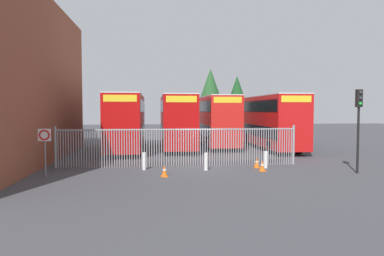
{
  "coord_description": "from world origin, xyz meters",
  "views": [
    {
      "loc": [
        -2.6,
        -20.25,
        3.28
      ],
      "look_at": [
        0.0,
        4.0,
        2.0
      ],
      "focal_mm": 33.1,
      "sensor_mm": 36.0,
      "label": 1
    }
  ],
  "objects_px": {
    "double_decker_bus_behind_fence_left": "(270,120)",
    "bollard_center_front": "(206,162)",
    "speed_limit_sign_post": "(45,141)",
    "traffic_light_kerbside": "(359,115)",
    "traffic_cone_by_gate": "(262,166)",
    "bollard_near_left": "(144,161)",
    "traffic_cone_near_kerb": "(257,163)",
    "double_decker_bus_far_back": "(177,120)",
    "double_decker_bus_behind_fence_right": "(215,119)",
    "traffic_cone_mid_forecourt": "(164,171)",
    "bollard_near_right": "(266,160)",
    "double_decker_bus_near_gate": "(127,120)"
  },
  "relations": [
    {
      "from": "speed_limit_sign_post",
      "to": "bollard_center_front",
      "type": "bearing_deg",
      "value": 7.35
    },
    {
      "from": "bollard_near_right",
      "to": "traffic_cone_mid_forecourt",
      "type": "relative_size",
      "value": 1.61
    },
    {
      "from": "double_decker_bus_behind_fence_right",
      "to": "bollard_near_left",
      "type": "xyz_separation_m",
      "value": [
        -6.02,
        -12.14,
        -1.95
      ]
    },
    {
      "from": "traffic_cone_by_gate",
      "to": "traffic_light_kerbside",
      "type": "relative_size",
      "value": 0.14
    },
    {
      "from": "bollard_center_front",
      "to": "traffic_cone_by_gate",
      "type": "distance_m",
      "value": 3.0
    },
    {
      "from": "bollard_near_left",
      "to": "double_decker_bus_behind_fence_left",
      "type": "bearing_deg",
      "value": 42.6
    },
    {
      "from": "traffic_cone_mid_forecourt",
      "to": "traffic_light_kerbside",
      "type": "bearing_deg",
      "value": -0.71
    },
    {
      "from": "bollard_near_right",
      "to": "speed_limit_sign_post",
      "type": "bearing_deg",
      "value": -172.96
    },
    {
      "from": "speed_limit_sign_post",
      "to": "traffic_cone_by_gate",
      "type": "bearing_deg",
      "value": 2.29
    },
    {
      "from": "traffic_cone_mid_forecourt",
      "to": "double_decker_bus_near_gate",
      "type": "bearing_deg",
      "value": 103.21
    },
    {
      "from": "bollard_near_right",
      "to": "traffic_cone_near_kerb",
      "type": "xyz_separation_m",
      "value": [
        -0.47,
        0.15,
        -0.19
      ]
    },
    {
      "from": "double_decker_bus_far_back",
      "to": "bollard_near_right",
      "type": "height_order",
      "value": "double_decker_bus_far_back"
    },
    {
      "from": "bollard_center_front",
      "to": "speed_limit_sign_post",
      "type": "bearing_deg",
      "value": -172.65
    },
    {
      "from": "double_decker_bus_far_back",
      "to": "traffic_cone_by_gate",
      "type": "height_order",
      "value": "double_decker_bus_far_back"
    },
    {
      "from": "double_decker_bus_behind_fence_left",
      "to": "traffic_light_kerbside",
      "type": "relative_size",
      "value": 2.51
    },
    {
      "from": "double_decker_bus_near_gate",
      "to": "double_decker_bus_far_back",
      "type": "bearing_deg",
      "value": 18.19
    },
    {
      "from": "double_decker_bus_behind_fence_left",
      "to": "bollard_near_left",
      "type": "height_order",
      "value": "double_decker_bus_behind_fence_left"
    },
    {
      "from": "traffic_cone_mid_forecourt",
      "to": "traffic_cone_near_kerb",
      "type": "relative_size",
      "value": 1.0
    },
    {
      "from": "traffic_cone_mid_forecourt",
      "to": "double_decker_bus_behind_fence_right",
      "type": "bearing_deg",
      "value": 70.71
    },
    {
      "from": "double_decker_bus_behind_fence_right",
      "to": "traffic_cone_mid_forecourt",
      "type": "distance_m",
      "value": 15.22
    },
    {
      "from": "double_decker_bus_behind_fence_left",
      "to": "double_decker_bus_near_gate",
      "type": "bearing_deg",
      "value": -179.15
    },
    {
      "from": "double_decker_bus_behind_fence_left",
      "to": "traffic_cone_by_gate",
      "type": "bearing_deg",
      "value": -110.57
    },
    {
      "from": "bollard_near_right",
      "to": "double_decker_bus_behind_fence_right",
      "type": "bearing_deg",
      "value": 93.46
    },
    {
      "from": "bollard_near_left",
      "to": "traffic_cone_near_kerb",
      "type": "relative_size",
      "value": 1.61
    },
    {
      "from": "bollard_near_left",
      "to": "double_decker_bus_behind_fence_right",
      "type": "bearing_deg",
      "value": 63.62
    },
    {
      "from": "traffic_cone_by_gate",
      "to": "traffic_light_kerbside",
      "type": "distance_m",
      "value": 5.51
    },
    {
      "from": "bollard_near_left",
      "to": "traffic_cone_near_kerb",
      "type": "distance_m",
      "value": 6.29
    },
    {
      "from": "double_decker_bus_behind_fence_right",
      "to": "speed_limit_sign_post",
      "type": "bearing_deg",
      "value": -128.13
    },
    {
      "from": "bollard_center_front",
      "to": "bollard_near_right",
      "type": "bearing_deg",
      "value": 6.32
    },
    {
      "from": "bollard_near_left",
      "to": "speed_limit_sign_post",
      "type": "relative_size",
      "value": 0.4
    },
    {
      "from": "bollard_center_front",
      "to": "traffic_cone_by_gate",
      "type": "height_order",
      "value": "bollard_center_front"
    },
    {
      "from": "traffic_cone_by_gate",
      "to": "speed_limit_sign_post",
      "type": "bearing_deg",
      "value": -177.71
    },
    {
      "from": "bollard_near_left",
      "to": "traffic_light_kerbside",
      "type": "relative_size",
      "value": 0.22
    },
    {
      "from": "double_decker_bus_far_back",
      "to": "bollard_near_left",
      "type": "height_order",
      "value": "double_decker_bus_far_back"
    },
    {
      "from": "speed_limit_sign_post",
      "to": "traffic_light_kerbside",
      "type": "distance_m",
      "value": 15.72
    },
    {
      "from": "double_decker_bus_near_gate",
      "to": "traffic_cone_near_kerb",
      "type": "bearing_deg",
      "value": -49.25
    },
    {
      "from": "double_decker_bus_near_gate",
      "to": "speed_limit_sign_post",
      "type": "xyz_separation_m",
      "value": [
        -3.11,
        -10.73,
        -0.65
      ]
    },
    {
      "from": "traffic_cone_near_kerb",
      "to": "traffic_cone_mid_forecourt",
      "type": "bearing_deg",
      "value": -158.02
    },
    {
      "from": "double_decker_bus_far_back",
      "to": "traffic_cone_mid_forecourt",
      "type": "relative_size",
      "value": 18.32
    },
    {
      "from": "traffic_cone_by_gate",
      "to": "double_decker_bus_behind_fence_right",
      "type": "bearing_deg",
      "value": 91.03
    },
    {
      "from": "traffic_cone_by_gate",
      "to": "traffic_cone_near_kerb",
      "type": "relative_size",
      "value": 1.0
    },
    {
      "from": "double_decker_bus_behind_fence_left",
      "to": "double_decker_bus_behind_fence_right",
      "type": "relative_size",
      "value": 1.0
    },
    {
      "from": "bollard_near_left",
      "to": "bollard_center_front",
      "type": "bearing_deg",
      "value": -8.63
    },
    {
      "from": "double_decker_bus_behind_fence_right",
      "to": "bollard_center_front",
      "type": "xyz_separation_m",
      "value": [
        -2.7,
        -12.64,
        -1.95
      ]
    },
    {
      "from": "traffic_cone_near_kerb",
      "to": "speed_limit_sign_post",
      "type": "bearing_deg",
      "value": -171.88
    },
    {
      "from": "double_decker_bus_behind_fence_right",
      "to": "double_decker_bus_far_back",
      "type": "xyz_separation_m",
      "value": [
        -3.58,
        -1.62,
        0.0
      ]
    },
    {
      "from": "traffic_cone_mid_forecourt",
      "to": "traffic_cone_near_kerb",
      "type": "height_order",
      "value": "same"
    },
    {
      "from": "traffic_light_kerbside",
      "to": "traffic_cone_mid_forecourt",
      "type": "bearing_deg",
      "value": 179.29
    },
    {
      "from": "double_decker_bus_behind_fence_left",
      "to": "bollard_center_front",
      "type": "xyz_separation_m",
      "value": [
        -6.86,
        -9.87,
        -1.95
      ]
    },
    {
      "from": "double_decker_bus_behind_fence_left",
      "to": "bollard_center_front",
      "type": "relative_size",
      "value": 11.38
    }
  ]
}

